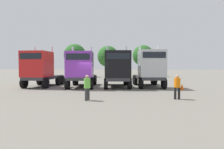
{
  "coord_description": "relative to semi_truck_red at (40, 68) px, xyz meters",
  "views": [
    {
      "loc": [
        2.71,
        -18.4,
        2.18
      ],
      "look_at": [
        1.51,
        2.87,
        1.27
      ],
      "focal_mm": 32.31,
      "sensor_mm": 36.0,
      "label": 1
    }
  ],
  "objects": [
    {
      "name": "semi_truck_silver",
      "position": [
        11.19,
        0.27,
        -0.0
      ],
      "size": [
        2.96,
        6.4,
        4.3
      ],
      "rotation": [
        0.0,
        0.0,
        -1.5
      ],
      "color": "#333338",
      "rests_on": "ground"
    },
    {
      "name": "oak_far_left",
      "position": [
        -1.1,
        19.54,
        2.41
      ],
      "size": [
        4.37,
        4.37,
        6.53
      ],
      "color": "#4C3823",
      "rests_on": "ground"
    },
    {
      "name": "semi_truck_purple",
      "position": [
        4.34,
        -0.36,
        -0.05
      ],
      "size": [
        2.99,
        6.59,
        4.13
      ],
      "rotation": [
        0.0,
        0.0,
        -1.5
      ],
      "color": "#333338",
      "rests_on": "ground"
    },
    {
      "name": "visitor_in_hivis",
      "position": [
        12.03,
        -6.76,
        -0.99
      ],
      "size": [
        0.5,
        0.5,
        1.61
      ],
      "rotation": [
        0.0,
        0.0,
        1.88
      ],
      "color": "black",
      "rests_on": "ground"
    },
    {
      "name": "visitor_with_camera",
      "position": [
        6.25,
        -7.57,
        -0.99
      ],
      "size": [
        0.52,
        0.52,
        1.61
      ],
      "rotation": [
        0.0,
        0.0,
        2.77
      ],
      "color": "#383838",
      "rests_on": "ground"
    },
    {
      "name": "oak_far_centre",
      "position": [
        5.8,
        15.28,
        1.91
      ],
      "size": [
        3.7,
        3.7,
        5.7
      ],
      "color": "#4C3823",
      "rests_on": "ground"
    },
    {
      "name": "semi_truck_red",
      "position": [
        0.0,
        0.0,
        0.0
      ],
      "size": [
        2.82,
        5.82,
        4.21
      ],
      "rotation": [
        0.0,
        0.0,
        -1.62
      ],
      "color": "#333338",
      "rests_on": "ground"
    },
    {
      "name": "ground",
      "position": [
        5.81,
        -1.67,
        -1.92
      ],
      "size": [
        200.0,
        200.0,
        0.0
      ],
      "primitive_type": "plane",
      "color": "slate"
    },
    {
      "name": "traffic_cone_near",
      "position": [
        13.83,
        -1.59,
        -1.63
      ],
      "size": [
        0.36,
        0.36,
        0.59
      ],
      "primitive_type": "cone",
      "color": "#F2590C",
      "rests_on": "ground"
    },
    {
      "name": "oak_far_right",
      "position": [
        12.5,
        21.18,
        2.34
      ],
      "size": [
        4.25,
        4.25,
        6.4
      ],
      "color": "#4C3823",
      "rests_on": "ground"
    },
    {
      "name": "semi_truck_black",
      "position": [
        7.91,
        -0.2,
        -0.05
      ],
      "size": [
        2.99,
        6.46,
        4.18
      ],
      "rotation": [
        0.0,
        0.0,
        -1.5
      ],
      "color": "#333338",
      "rests_on": "ground"
    }
  ]
}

